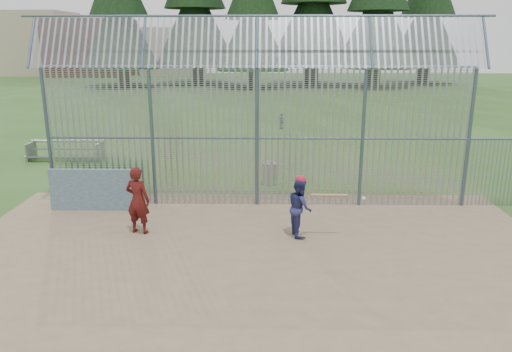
{
  "coord_description": "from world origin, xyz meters",
  "views": [
    {
      "loc": [
        0.23,
        -10.47,
        4.78
      ],
      "look_at": [
        0.0,
        2.0,
        1.3
      ],
      "focal_mm": 35.0,
      "sensor_mm": 36.0,
      "label": 1
    }
  ],
  "objects_px": {
    "onlooker": "(138,200)",
    "bleacher": "(66,150)",
    "batter": "(300,207)",
    "dugout_wall": "(94,190)",
    "trash_can": "(270,173)"
  },
  "relations": [
    {
      "from": "dugout_wall",
      "to": "batter",
      "type": "relative_size",
      "value": 1.73
    },
    {
      "from": "dugout_wall",
      "to": "trash_can",
      "type": "height_order",
      "value": "dugout_wall"
    },
    {
      "from": "batter",
      "to": "onlooker",
      "type": "xyz_separation_m",
      "value": [
        -4.02,
        0.08,
        0.13
      ]
    },
    {
      "from": "onlooker",
      "to": "bleacher",
      "type": "height_order",
      "value": "onlooker"
    },
    {
      "from": "batter",
      "to": "trash_can",
      "type": "height_order",
      "value": "batter"
    },
    {
      "from": "dugout_wall",
      "to": "batter",
      "type": "xyz_separation_m",
      "value": [
        5.7,
        -1.76,
        0.12
      ]
    },
    {
      "from": "onlooker",
      "to": "bleacher",
      "type": "distance_m",
      "value": 9.18
    },
    {
      "from": "batter",
      "to": "onlooker",
      "type": "distance_m",
      "value": 4.02
    },
    {
      "from": "trash_can",
      "to": "bleacher",
      "type": "xyz_separation_m",
      "value": [
        -8.2,
        3.34,
        0.03
      ]
    },
    {
      "from": "onlooker",
      "to": "bleacher",
      "type": "relative_size",
      "value": 0.57
    },
    {
      "from": "bleacher",
      "to": "dugout_wall",
      "type": "bearing_deg",
      "value": -62.22
    },
    {
      "from": "bleacher",
      "to": "batter",
      "type": "bearing_deg",
      "value": -41.38
    },
    {
      "from": "batter",
      "to": "onlooker",
      "type": "relative_size",
      "value": 0.85
    },
    {
      "from": "dugout_wall",
      "to": "trash_can",
      "type": "distance_m",
      "value": 5.7
    },
    {
      "from": "onlooker",
      "to": "bleacher",
      "type": "xyz_separation_m",
      "value": [
        -4.88,
        7.76,
        -0.46
      ]
    }
  ]
}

